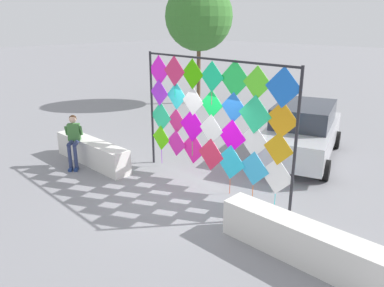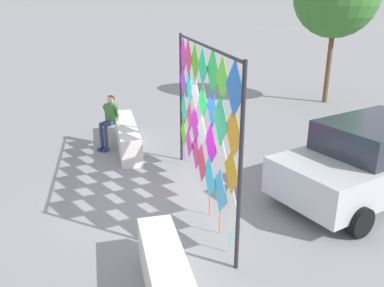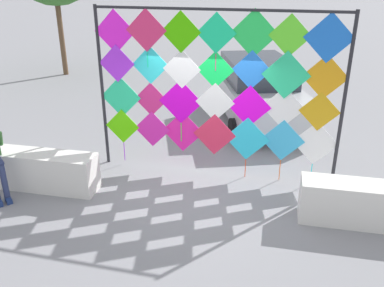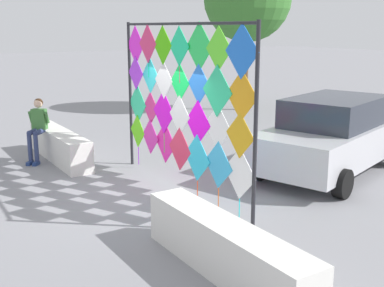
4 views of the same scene
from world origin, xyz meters
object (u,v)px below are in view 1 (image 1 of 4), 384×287
seated_vendor (73,137)px  kite_display_rack (213,115)px  tree_palm_like (201,15)px  parked_car (302,131)px

seated_vendor → kite_display_rack: bearing=24.6°
kite_display_rack → tree_palm_like: size_ratio=0.80×
seated_vendor → tree_palm_like: tree_palm_like is taller
seated_vendor → parked_car: size_ratio=0.32×
parked_car → tree_palm_like: (-8.23, 4.04, 3.68)m
kite_display_rack → parked_car: size_ratio=1.02×
tree_palm_like → parked_car: bearing=-26.2°
seated_vendor → parked_car: bearing=50.3°
parked_car → tree_palm_like: 9.88m
kite_display_rack → parked_car: kite_display_rack is taller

